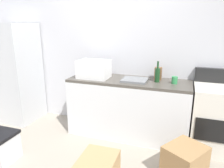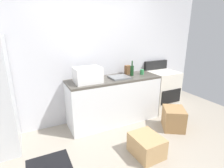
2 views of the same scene
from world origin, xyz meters
name	(u,v)px [view 2 (image 2 of 2)]	position (x,y,z in m)	size (l,w,h in m)	color
ground_plane	(133,162)	(0.00, 0.00, 0.00)	(6.00, 6.00, 0.00)	#9E9384
wall_back	(92,56)	(0.00, 1.55, 1.30)	(5.00, 0.10, 2.60)	silver
kitchen_counter	(114,100)	(0.30, 1.20, 0.45)	(1.80, 0.60, 0.90)	silver
stove_oven	(161,90)	(1.52, 1.21, 0.47)	(0.60, 0.61, 1.10)	silver
microwave	(88,75)	(-0.24, 1.15, 1.04)	(0.46, 0.34, 0.27)	white
sink_basin	(119,77)	(0.40, 1.16, 0.92)	(0.36, 0.32, 0.03)	slate
wine_bottle	(132,70)	(0.71, 1.21, 1.01)	(0.07, 0.07, 0.30)	#193F1E
coffee_mug	(142,72)	(0.95, 1.21, 0.95)	(0.08, 0.08, 0.10)	#338C4C
knife_block	(128,70)	(0.71, 1.37, 0.99)	(0.10, 0.10, 0.18)	brown
cardboard_box_medium	(147,145)	(0.27, 0.06, 0.15)	(0.39, 0.47, 0.30)	tan
cardboard_box_small	(174,118)	(1.16, 0.43, 0.20)	(0.37, 0.43, 0.40)	#A37A4C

